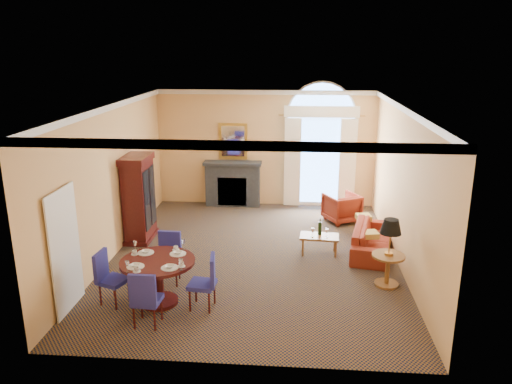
# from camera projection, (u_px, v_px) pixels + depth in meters

# --- Properties ---
(ground) EXTENTS (7.50, 7.50, 0.00)m
(ground) POSITION_uv_depth(u_px,v_px,m) (254.00, 257.00, 10.66)
(ground) COLOR black
(ground) RESTS_ON ground
(room_envelope) EXTENTS (6.04, 7.52, 3.45)m
(room_envelope) POSITION_uv_depth(u_px,v_px,m) (255.00, 135.00, 10.59)
(room_envelope) COLOR #EFB972
(room_envelope) RESTS_ON ground
(armoire) EXTENTS (0.57, 1.01, 1.98)m
(armoire) POSITION_uv_depth(u_px,v_px,m) (139.00, 200.00, 11.40)
(armoire) COLOR #340C0B
(armoire) RESTS_ON ground
(dining_table) EXTENTS (1.29, 1.29, 1.01)m
(dining_table) POSITION_uv_depth(u_px,v_px,m) (158.00, 272.00, 8.59)
(dining_table) COLOR #340C0B
(dining_table) RESTS_ON ground
(dining_chair_north) EXTENTS (0.46, 0.47, 0.97)m
(dining_chair_north) POSITION_uv_depth(u_px,v_px,m) (169.00, 254.00, 9.44)
(dining_chair_north) COLOR navy
(dining_chair_north) RESTS_ON ground
(dining_chair_south) EXTENTS (0.46, 0.46, 0.97)m
(dining_chair_south) POSITION_uv_depth(u_px,v_px,m) (145.00, 296.00, 7.84)
(dining_chair_south) COLOR navy
(dining_chair_south) RESTS_ON ground
(dining_chair_east) EXTENTS (0.49, 0.48, 0.97)m
(dining_chair_east) POSITION_uv_depth(u_px,v_px,m) (207.00, 279.00, 8.43)
(dining_chair_east) COLOR navy
(dining_chair_east) RESTS_ON ground
(dining_chair_west) EXTENTS (0.56, 0.56, 0.97)m
(dining_chair_west) POSITION_uv_depth(u_px,v_px,m) (108.00, 274.00, 8.59)
(dining_chair_west) COLOR navy
(dining_chair_west) RESTS_ON ground
(sofa) EXTENTS (1.17, 2.11, 0.58)m
(sofa) POSITION_uv_depth(u_px,v_px,m) (373.00, 239.00, 10.86)
(sofa) COLOR maroon
(sofa) RESTS_ON ground
(armchair) EXTENTS (1.06, 1.07, 0.73)m
(armchair) POSITION_uv_depth(u_px,v_px,m) (342.00, 208.00, 12.73)
(armchair) COLOR maroon
(armchair) RESTS_ON ground
(coffee_table) EXTENTS (0.85, 0.52, 0.79)m
(coffee_table) POSITION_uv_depth(u_px,v_px,m) (319.00, 236.00, 10.71)
(coffee_table) COLOR brown
(coffee_table) RESTS_ON ground
(side_table) EXTENTS (0.61, 0.61, 1.28)m
(side_table) POSITION_uv_depth(u_px,v_px,m) (389.00, 244.00, 9.18)
(side_table) COLOR brown
(side_table) RESTS_ON ground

